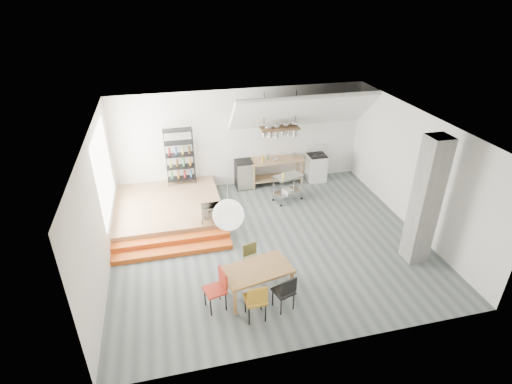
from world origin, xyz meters
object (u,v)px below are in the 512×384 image
object	(u,v)px
stove	(316,167)
mini_fridge	(244,174)
rolling_cart	(288,184)
dining_table	(257,272)

from	to	relation	value
stove	mini_fridge	world-z (taller)	stove
stove	mini_fridge	distance (m)	2.50
stove	rolling_cart	size ratio (longest dim) A/B	1.22
stove	dining_table	distance (m)	5.99
mini_fridge	rolling_cart	bearing A→B (deg)	-46.64
dining_table	mini_fridge	world-z (taller)	mini_fridge
dining_table	rolling_cart	size ratio (longest dim) A/B	1.66
dining_table	rolling_cart	distance (m)	4.31
rolling_cart	mini_fridge	distance (m)	1.65
stove	rolling_cart	bearing A→B (deg)	-139.76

